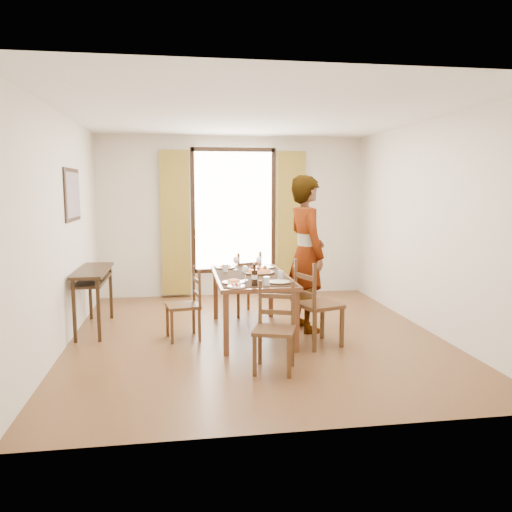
{
  "coord_description": "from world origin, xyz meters",
  "views": [
    {
      "loc": [
        -0.91,
        -5.98,
        1.84
      ],
      "look_at": [
        0.02,
        0.06,
        1.0
      ],
      "focal_mm": 35.0,
      "sensor_mm": 36.0,
      "label": 1
    }
  ],
  "objects": [
    {
      "name": "ground",
      "position": [
        0.0,
        0.0,
        0.0
      ],
      "size": [
        5.0,
        5.0,
        0.0
      ],
      "primitive_type": "plane",
      "color": "#4B2817",
      "rests_on": "ground"
    },
    {
      "name": "wine_glass_c",
      "position": [
        -0.18,
        0.51,
        0.85
      ],
      "size": [
        0.08,
        0.08,
        0.18
      ],
      "primitive_type": null,
      "color": "white",
      "rests_on": "dining_table"
    },
    {
      "name": "chair_west",
      "position": [
        -0.86,
        0.02,
        0.41
      ],
      "size": [
        0.45,
        0.45,
        0.87
      ],
      "rotation": [
        0.0,
        0.0,
        -1.39
      ],
      "color": "#4F311A",
      "rests_on": "ground"
    },
    {
      "name": "room_shell",
      "position": [
        -0.0,
        0.13,
        1.54
      ],
      "size": [
        4.6,
        5.1,
        2.74
      ],
      "color": "beige",
      "rests_on": "ground"
    },
    {
      "name": "wine_glass_b",
      "position": [
        0.12,
        0.45,
        0.85
      ],
      "size": [
        0.08,
        0.08,
        0.18
      ],
      "primitive_type": null,
      "color": "white",
      "rests_on": "dining_table"
    },
    {
      "name": "tumbler_a",
      "position": [
        0.28,
        -0.21,
        0.81
      ],
      "size": [
        0.07,
        0.07,
        0.1
      ],
      "primitive_type": "cylinder",
      "color": "silver",
      "rests_on": "dining_table"
    },
    {
      "name": "plate_ne",
      "position": [
        0.23,
        0.62,
        0.78
      ],
      "size": [
        0.27,
        0.27,
        0.05
      ],
      "primitive_type": null,
      "color": "silver",
      "rests_on": "dining_table"
    },
    {
      "name": "console_table",
      "position": [
        -2.03,
        0.6,
        0.68
      ],
      "size": [
        0.38,
        1.2,
        0.8
      ],
      "color": "black",
      "rests_on": "ground"
    },
    {
      "name": "plate_sw",
      "position": [
        -0.31,
        -0.41,
        0.78
      ],
      "size": [
        0.27,
        0.27,
        0.05
      ],
      "primitive_type": null,
      "color": "silver",
      "rests_on": "dining_table"
    },
    {
      "name": "chair_north",
      "position": [
        0.01,
        1.08,
        0.43
      ],
      "size": [
        0.53,
        0.53,
        0.93
      ],
      "rotation": [
        0.0,
        0.0,
        3.5
      ],
      "color": "#4F311A",
      "rests_on": "ground"
    },
    {
      "name": "dining_table",
      "position": [
        -0.03,
        0.11,
        0.69
      ],
      "size": [
        0.91,
        1.7,
        0.76
      ],
      "color": "brown",
      "rests_on": "ground"
    },
    {
      "name": "plate_se",
      "position": [
        0.21,
        -0.47,
        0.78
      ],
      "size": [
        0.27,
        0.27,
        0.05
      ],
      "primitive_type": null,
      "color": "silver",
      "rests_on": "dining_table"
    },
    {
      "name": "tumbler_b",
      "position": [
        -0.34,
        0.39,
        0.81
      ],
      "size": [
        0.07,
        0.07,
        0.1
      ],
      "primitive_type": "cylinder",
      "color": "silver",
      "rests_on": "dining_table"
    },
    {
      "name": "wine_glass_a",
      "position": [
        -0.16,
        -0.26,
        0.85
      ],
      "size": [
        0.08,
        0.08,
        0.18
      ],
      "primitive_type": null,
      "color": "white",
      "rests_on": "dining_table"
    },
    {
      "name": "tumbler_c",
      "position": [
        0.04,
        -0.6,
        0.81
      ],
      "size": [
        0.07,
        0.07,
        0.1
      ],
      "primitive_type": "cylinder",
      "color": "silver",
      "rests_on": "dining_table"
    },
    {
      "name": "pasta_platter",
      "position": [
        0.07,
        0.2,
        0.81
      ],
      "size": [
        0.4,
        0.4,
        0.1
      ],
      "primitive_type": null,
      "color": "#C64119",
      "rests_on": "dining_table"
    },
    {
      "name": "chair_east",
      "position": [
        0.65,
        -0.48,
        0.47
      ],
      "size": [
        0.57,
        0.57,
        1.01
      ],
      "rotation": [
        0.0,
        0.0,
        1.91
      ],
      "color": "#4F311A",
      "rests_on": "ground"
    },
    {
      "name": "plate_nw",
      "position": [
        -0.31,
        0.67,
        0.78
      ],
      "size": [
        0.27,
        0.27,
        0.05
      ],
      "primitive_type": null,
      "color": "silver",
      "rests_on": "dining_table"
    },
    {
      "name": "caprese_plate",
      "position": [
        -0.31,
        -0.63,
        0.78
      ],
      "size": [
        0.2,
        0.2,
        0.04
      ],
      "primitive_type": null,
      "color": "silver",
      "rests_on": "dining_table"
    },
    {
      "name": "man",
      "position": [
        0.7,
        0.21,
        1.0
      ],
      "size": [
        0.88,
        0.71,
        2.0
      ],
      "primitive_type": "imported",
      "rotation": [
        0.0,
        0.0,
        1.73
      ],
      "color": "gray",
      "rests_on": "ground"
    },
    {
      "name": "wine_bottle",
      "position": [
        -0.1,
        -0.58,
        0.88
      ],
      "size": [
        0.07,
        0.07,
        0.25
      ],
      "primitive_type": null,
      "color": "black",
      "rests_on": "dining_table"
    },
    {
      "name": "chair_south",
      "position": [
        0.01,
        -1.2,
        0.42
      ],
      "size": [
        0.5,
        0.5,
        0.89
      ],
      "rotation": [
        0.0,
        0.0,
        -0.32
      ],
      "color": "#4F311A",
      "rests_on": "ground"
    }
  ]
}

